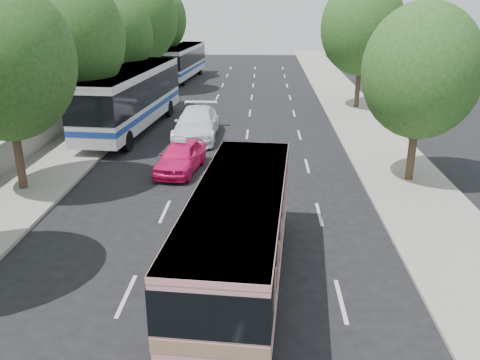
# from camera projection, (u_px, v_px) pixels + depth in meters

# --- Properties ---
(ground) EXTENTS (120.00, 120.00, 0.00)m
(ground) POSITION_uv_depth(u_px,v_px,m) (201.00, 262.00, 16.30)
(ground) COLOR black
(ground) RESTS_ON ground
(sidewalk_left) EXTENTS (4.00, 90.00, 0.15)m
(sidewalk_left) POSITION_uv_depth(u_px,v_px,m) (113.00, 117.00, 35.40)
(sidewalk_left) COLOR #9E998E
(sidewalk_left) RESTS_ON ground
(sidewalk_right) EXTENTS (4.00, 90.00, 0.12)m
(sidewalk_right) POSITION_uv_depth(u_px,v_px,m) (359.00, 120.00, 34.69)
(sidewalk_right) COLOR #9E998E
(sidewalk_right) RESTS_ON ground
(low_wall) EXTENTS (0.30, 90.00, 1.50)m
(low_wall) POSITION_uv_depth(u_px,v_px,m) (87.00, 105.00, 35.19)
(low_wall) COLOR #9E998E
(low_wall) RESTS_ON sidewalk_left
(tree_left_b) EXTENTS (5.70, 5.70, 8.88)m
(tree_left_b) POSITION_uv_depth(u_px,v_px,m) (4.00, 55.00, 20.23)
(tree_left_b) COLOR #38281E
(tree_left_b) RESTS_ON ground
(tree_left_c) EXTENTS (6.00, 6.00, 9.35)m
(tree_left_c) POSITION_uv_depth(u_px,v_px,m) (70.00, 33.00, 27.64)
(tree_left_c) COLOR #38281E
(tree_left_c) RESTS_ON ground
(tree_left_d) EXTENTS (5.52, 5.52, 8.60)m
(tree_left_d) POSITION_uv_depth(u_px,v_px,m) (114.00, 32.00, 35.31)
(tree_left_d) COLOR #38281E
(tree_left_d) RESTS_ON ground
(tree_left_e) EXTENTS (6.30, 6.30, 9.82)m
(tree_left_e) POSITION_uv_depth(u_px,v_px,m) (141.00, 16.00, 42.54)
(tree_left_e) COLOR #38281E
(tree_left_e) RESTS_ON ground
(tree_left_f) EXTENTS (5.88, 5.88, 9.16)m
(tree_left_f) POSITION_uv_depth(u_px,v_px,m) (157.00, 17.00, 50.20)
(tree_left_f) COLOR #38281E
(tree_left_f) RESTS_ON ground
(tree_right_near) EXTENTS (5.10, 5.10, 7.95)m
(tree_right_near) POSITION_uv_depth(u_px,v_px,m) (424.00, 67.00, 21.60)
(tree_right_near) COLOR #38281E
(tree_right_near) RESTS_ON ground
(tree_right_far) EXTENTS (6.00, 6.00, 9.35)m
(tree_right_far) POSITION_uv_depth(u_px,v_px,m) (364.00, 24.00, 36.28)
(tree_right_far) COLOR #38281E
(tree_right_far) RESTS_ON ground
(pink_bus) EXTENTS (3.18, 9.75, 3.06)m
(pink_bus) POSITION_uv_depth(u_px,v_px,m) (239.00, 228.00, 14.33)
(pink_bus) COLOR pink
(pink_bus) RESTS_ON ground
(pink_taxi) EXTENTS (2.33, 4.53, 1.47)m
(pink_taxi) POSITION_uv_depth(u_px,v_px,m) (181.00, 157.00, 24.49)
(pink_taxi) COLOR #EE1468
(pink_taxi) RESTS_ON ground
(white_pickup) EXTENTS (2.54, 6.06, 1.75)m
(white_pickup) POSITION_uv_depth(u_px,v_px,m) (196.00, 124.00, 30.17)
(white_pickup) COLOR white
(white_pickup) RESTS_ON ground
(tour_coach_front) EXTENTS (3.91, 13.01, 3.83)m
(tour_coach_front) POSITION_uv_depth(u_px,v_px,m) (131.00, 94.00, 31.38)
(tour_coach_front) COLOR silver
(tour_coach_front) RESTS_ON ground
(tour_coach_rear) EXTENTS (3.39, 11.13, 3.28)m
(tour_coach_rear) POSITION_uv_depth(u_px,v_px,m) (182.00, 60.00, 50.87)
(tour_coach_rear) COLOR silver
(tour_coach_rear) RESTS_ON ground
(taxi_roof_sign) EXTENTS (0.57, 0.25, 0.18)m
(taxi_roof_sign) POSITION_uv_depth(u_px,v_px,m) (180.00, 140.00, 24.21)
(taxi_roof_sign) COLOR silver
(taxi_roof_sign) RESTS_ON pink_taxi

